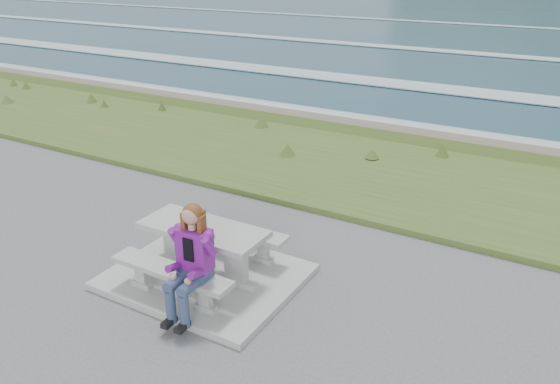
% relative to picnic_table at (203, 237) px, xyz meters
% --- Properties ---
extents(concrete_slab, '(2.60, 2.10, 0.10)m').
position_rel_picnic_table_xyz_m(concrete_slab, '(-0.00, 0.00, -0.63)').
color(concrete_slab, '#969792').
rests_on(concrete_slab, ground).
extents(picnic_table, '(1.80, 0.75, 0.75)m').
position_rel_picnic_table_xyz_m(picnic_table, '(0.00, 0.00, 0.00)').
color(picnic_table, '#969792').
rests_on(picnic_table, concrete_slab).
extents(bench_landward, '(1.80, 0.35, 0.45)m').
position_rel_picnic_table_xyz_m(bench_landward, '(0.00, -0.70, -0.23)').
color(bench_landward, '#969792').
rests_on(bench_landward, concrete_slab).
extents(bench_seaward, '(1.80, 0.35, 0.45)m').
position_rel_picnic_table_xyz_m(bench_seaward, '(0.00, 0.70, -0.23)').
color(bench_seaward, '#969792').
rests_on(bench_seaward, concrete_slab).
extents(grass_verge, '(160.00, 4.50, 0.22)m').
position_rel_picnic_table_xyz_m(grass_verge, '(-0.00, 5.00, -0.68)').
color(grass_verge, '#345921').
rests_on(grass_verge, ground).
extents(shore_drop, '(160.00, 0.80, 2.20)m').
position_rel_picnic_table_xyz_m(shore_drop, '(-0.00, 7.90, -0.68)').
color(shore_drop, brown).
rests_on(shore_drop, ground).
extents(ocean, '(1600.00, 1600.00, 0.09)m').
position_rel_picnic_table_xyz_m(ocean, '(-0.00, 25.09, -2.42)').
color(ocean, '#1D4254').
rests_on(ocean, ground).
extents(seated_woman, '(0.44, 0.75, 1.46)m').
position_rel_picnic_table_xyz_m(seated_woman, '(0.41, -0.84, -0.05)').
color(seated_woman, navy).
rests_on(seated_woman, concrete_slab).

